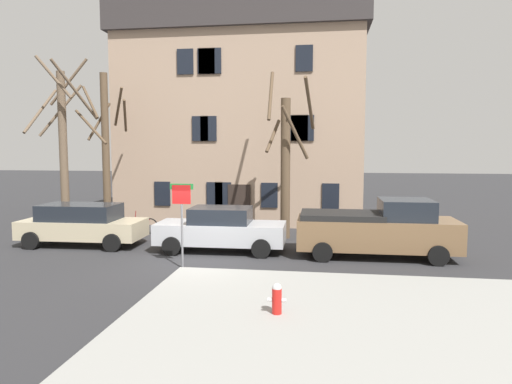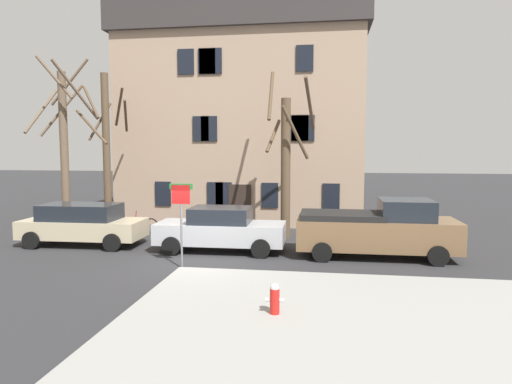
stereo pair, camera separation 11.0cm
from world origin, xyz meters
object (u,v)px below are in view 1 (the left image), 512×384
(building_main, at_px, (246,113))
(tree_bare_mid, at_px, (106,147))
(street_sign_pole, at_px, (182,209))
(bicycle_leaning, at_px, (140,225))
(car_silver_sedan, at_px, (221,229))
(pickup_truck_brown, at_px, (378,229))
(tree_bare_far, at_px, (286,160))
(car_beige_wagon, at_px, (82,224))
(fire_hydrant, at_px, (277,298))
(tree_bare_near, at_px, (63,142))

(building_main, bearing_deg, tree_bare_mid, -133.29)
(tree_bare_mid, relative_size, street_sign_pole, 2.66)
(tree_bare_mid, height_order, street_sign_pole, tree_bare_mid)
(tree_bare_mid, relative_size, bicycle_leaning, 4.14)
(car_silver_sedan, relative_size, pickup_truck_brown, 0.87)
(tree_bare_far, relative_size, pickup_truck_brown, 1.29)
(tree_bare_mid, relative_size, pickup_truck_brown, 1.31)
(building_main, bearing_deg, car_beige_wagon, -119.30)
(building_main, height_order, fire_hydrant, building_main)
(pickup_truck_brown, bearing_deg, tree_bare_far, 139.54)
(tree_bare_near, relative_size, car_beige_wagon, 1.65)
(tree_bare_mid, height_order, pickup_truck_brown, tree_bare_mid)
(building_main, height_order, tree_bare_near, building_main)
(tree_bare_mid, height_order, bicycle_leaning, tree_bare_mid)
(car_beige_wagon, xyz_separation_m, pickup_truck_brown, (11.36, -0.30, 0.13))
(tree_bare_mid, relative_size, car_silver_sedan, 1.51)
(bicycle_leaning, bearing_deg, car_beige_wagon, -113.95)
(tree_bare_mid, xyz_separation_m, fire_hydrant, (8.90, -9.89, -3.41))
(fire_hydrant, relative_size, street_sign_pole, 0.26)
(car_beige_wagon, bearing_deg, bicycle_leaning, 66.05)
(pickup_truck_brown, bearing_deg, car_beige_wagon, 178.48)
(street_sign_pole, bearing_deg, car_beige_wagon, 150.62)
(tree_bare_mid, xyz_separation_m, street_sign_pole, (5.46, -5.96, -1.98))
(pickup_truck_brown, relative_size, fire_hydrant, 7.90)
(car_silver_sedan, height_order, street_sign_pole, street_sign_pole)
(tree_bare_mid, distance_m, car_beige_wagon, 4.40)
(tree_bare_far, distance_m, car_beige_wagon, 8.66)
(tree_bare_near, distance_m, pickup_truck_brown, 14.07)
(pickup_truck_brown, bearing_deg, street_sign_pole, -158.55)
(tree_bare_near, xyz_separation_m, pickup_truck_brown, (13.46, -2.65, -3.11))
(building_main, relative_size, street_sign_pole, 4.75)
(bicycle_leaning, bearing_deg, building_main, 58.50)
(tree_bare_far, relative_size, fire_hydrant, 10.21)
(tree_bare_far, xyz_separation_m, car_beige_wagon, (-7.85, -2.69, -2.47))
(car_silver_sedan, distance_m, bicycle_leaning, 5.37)
(tree_bare_far, relative_size, car_beige_wagon, 1.49)
(pickup_truck_brown, distance_m, fire_hydrant, 7.09)
(tree_bare_far, bearing_deg, bicycle_leaning, 179.26)
(building_main, xyz_separation_m, tree_bare_far, (2.77, -6.37, -2.48))
(building_main, bearing_deg, street_sign_pole, -90.46)
(building_main, height_order, car_beige_wagon, building_main)
(tree_bare_near, relative_size, tree_bare_far, 1.11)
(car_beige_wagon, relative_size, car_silver_sedan, 1.00)
(tree_bare_near, relative_size, tree_bare_mid, 1.10)
(tree_bare_near, bearing_deg, bicycle_leaning, 7.35)
(tree_bare_near, relative_size, bicycle_leaning, 4.55)
(tree_bare_far, xyz_separation_m, street_sign_pole, (-2.87, -5.50, -1.43))
(car_beige_wagon, relative_size, bicycle_leaning, 2.75)
(street_sign_pole, bearing_deg, building_main, 89.54)
(building_main, height_order, pickup_truck_brown, building_main)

